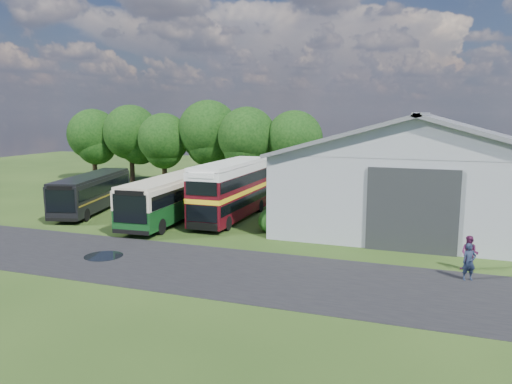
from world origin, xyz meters
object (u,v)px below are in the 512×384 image
at_px(storage_shed, 421,163).
at_px(bus_maroon_double, 231,191).
at_px(visitor_a, 469,262).
at_px(visitor_b, 470,254).
at_px(bus_dark_single, 92,192).
at_px(bus_green_single, 171,197).

xyz_separation_m(storage_shed, bus_maroon_double, (-13.56, -7.17, -1.93)).
relative_size(visitor_a, visitor_b, 0.99).
bearing_deg(visitor_a, bus_maroon_double, 129.89).
xyz_separation_m(bus_maroon_double, bus_dark_single, (-12.17, -0.96, -0.61)).
height_order(bus_green_single, bus_dark_single, bus_green_single).
xyz_separation_m(storage_shed, bus_green_single, (-17.65, -9.09, -2.37)).
bearing_deg(visitor_a, storage_shed, 79.06).
bearing_deg(visitor_a, bus_dark_single, 142.87).
bearing_deg(visitor_b, bus_dark_single, -172.38).
distance_m(bus_dark_single, visitor_b, 29.55).
relative_size(bus_green_single, bus_maroon_double, 1.18).
distance_m(storage_shed, bus_dark_single, 27.10).
xyz_separation_m(bus_green_single, bus_maroon_double, (4.10, 1.91, 0.44)).
relative_size(storage_shed, bus_maroon_double, 2.37).
height_order(bus_dark_single, visitor_b, bus_dark_single).
bearing_deg(visitor_b, storage_shed, 122.28).
relative_size(storage_shed, visitor_a, 13.44).
relative_size(bus_green_single, visitor_b, 6.64).
bearing_deg(bus_dark_single, visitor_a, -30.58).
bearing_deg(storage_shed, bus_green_single, -152.76).
bearing_deg(visitor_a, bus_green_single, 139.50).
bearing_deg(bus_green_single, visitor_a, -22.97).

